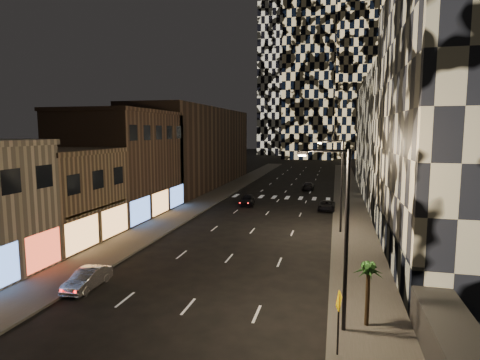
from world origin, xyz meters
The scene contains 21 objects.
sidewalk_left centered at (-10.00, 50.00, 0.07)m, with size 4.00×120.00×0.15m, color #47443F.
sidewalk_right centered at (10.00, 50.00, 0.07)m, with size 4.00×120.00×0.15m, color #47443F.
curb_left centered at (-7.90, 50.00, 0.07)m, with size 0.20×120.00×0.15m, color #4C4C47.
curb_right centered at (7.90, 50.00, 0.07)m, with size 0.20×120.00×0.15m, color #4C4C47.
retail_tan centered at (-17.00, 21.00, 4.00)m, with size 10.00×10.00×8.00m, color brown.
retail_brown centered at (-17.00, 33.50, 6.00)m, with size 10.00×15.00×12.00m, color brown.
retail_filler_left centered at (-17.00, 60.00, 7.00)m, with size 10.00×40.00×14.00m, color brown.
midrise_base centered at (12.30, 24.50, 1.50)m, with size 0.60×25.00×3.00m, color #383838.
plinth_right centered at (13.00, 8.00, 1.00)m, with size 2.00×8.00×2.00m, color #383838.
midrise_filler_right centered at (20.00, 57.00, 9.00)m, with size 16.00×40.00×18.00m, color #232326.
tower_right_mid centered at (35.00, 135.00, 50.00)m, with size 20.00×20.00×100.00m, color black.
tower_left_back centered at (-12.00, 165.00, 60.00)m, with size 24.00×24.00×120.00m, color black.
tower_center_low centered at (-2.00, 140.00, 47.50)m, with size 18.00×18.00×95.00m, color black.
streetlight_near centered at (8.35, 10.00, 5.35)m, with size 2.55×0.25×9.00m.
streetlight_far centered at (8.35, 30.00, 5.35)m, with size 2.55×0.25×9.00m.
car_silver_parked centered at (-7.20, 12.00, 0.63)m, with size 1.34×3.85×1.27m, color #AAAAAF.
car_dark_midlane centered at (-3.50, 42.65, 0.75)m, with size 1.76×4.38×1.49m, color black.
car_dark_oncoming centered at (3.50, 59.04, 0.67)m, with size 1.87×4.60×1.34m, color black.
car_dark_rightlane centered at (7.00, 41.46, 0.60)m, with size 1.99×4.33×1.20m, color black.
ped_sign centered at (8.30, 7.65, 2.19)m, with size 0.27×0.97×2.96m.
palm_tree centered at (9.75, 10.81, 2.87)m, with size 1.66×1.68×3.29m.
Camera 1 is at (8.01, -9.57, 9.99)m, focal length 30.00 mm.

